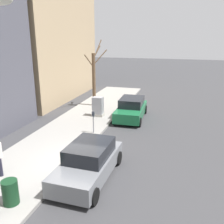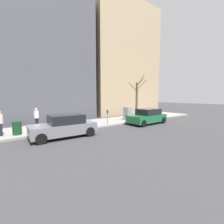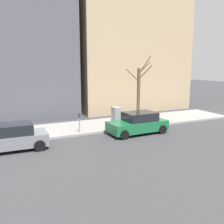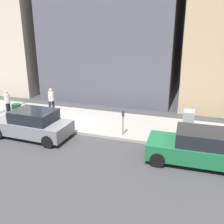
# 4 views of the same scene
# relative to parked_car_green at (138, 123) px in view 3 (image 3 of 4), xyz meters

# --- Properties ---
(ground_plane) EXTENTS (120.00, 120.00, 0.00)m
(ground_plane) POSITION_rel_parked_car_green_xyz_m (1.09, 7.65, -0.74)
(ground_plane) COLOR #38383A
(sidewalk) EXTENTS (4.00, 36.00, 0.15)m
(sidewalk) POSITION_rel_parked_car_green_xyz_m (3.09, 7.65, -0.66)
(sidewalk) COLOR gray
(sidewalk) RESTS_ON ground
(parked_car_green) EXTENTS (2.03, 4.25, 1.52)m
(parked_car_green) POSITION_rel_parked_car_green_xyz_m (0.00, 0.00, 0.00)
(parked_car_green) COLOR #196038
(parked_car_green) RESTS_ON ground
(parked_car_grey) EXTENTS (2.02, 4.25, 1.52)m
(parked_car_grey) POSITION_rel_parked_car_green_xyz_m (0.05, 8.41, 0.00)
(parked_car_grey) COLOR slate
(parked_car_grey) RESTS_ON ground
(parking_meter) EXTENTS (0.14, 0.10, 1.35)m
(parking_meter) POSITION_rel_parked_car_green_xyz_m (1.54, 3.82, 0.24)
(parking_meter) COLOR slate
(parking_meter) RESTS_ON sidewalk
(utility_box) EXTENTS (0.83, 0.61, 1.43)m
(utility_box) POSITION_rel_parked_car_green_xyz_m (2.39, 0.54, 0.11)
(utility_box) COLOR #A8A399
(utility_box) RESTS_ON sidewalk
(bare_tree) EXTENTS (1.35, 2.06, 5.42)m
(bare_tree) POSITION_rel_parked_car_green_xyz_m (3.67, -2.25, 1.81)
(bare_tree) COLOR brown
(bare_tree) RESTS_ON sidewalk
(office_tower_left) EXTENTS (12.01, 12.01, 17.20)m
(office_tower_left) POSITION_rel_parked_car_green_xyz_m (12.60, -4.64, 7.87)
(office_tower_left) COLOR tan
(office_tower_left) RESTS_ON ground
(office_block_center) EXTENTS (10.37, 10.37, 14.16)m
(office_block_center) POSITION_rel_parked_car_green_xyz_m (11.77, 7.20, 6.35)
(office_block_center) COLOR #4C4C56
(office_block_center) RESTS_ON ground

